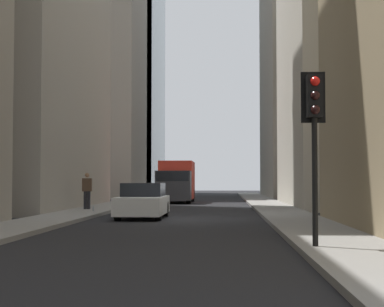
% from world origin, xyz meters
% --- Properties ---
extents(ground_plane, '(135.00, 135.00, 0.00)m').
position_xyz_m(ground_plane, '(0.00, 0.00, 0.00)').
color(ground_plane, black).
extents(sidewalk_right, '(90.00, 2.20, 0.14)m').
position_xyz_m(sidewalk_right, '(0.00, 4.50, 0.07)').
color(sidewalk_right, gray).
rests_on(sidewalk_right, ground_plane).
extents(sidewalk_left, '(90.00, 2.20, 0.14)m').
position_xyz_m(sidewalk_left, '(0.00, -4.50, 0.07)').
color(sidewalk_left, gray).
rests_on(sidewalk_left, ground_plane).
extents(building_left_far, '(16.67, 10.00, 23.04)m').
position_xyz_m(building_left_far, '(30.66, -10.60, 11.52)').
color(building_left_far, '#A8A091').
rests_on(building_left_far, ground_plane).
extents(building_left_midfar, '(13.98, 10.50, 18.22)m').
position_xyz_m(building_left_midfar, '(11.96, -10.59, 9.12)').
color(building_left_midfar, beige).
rests_on(building_left_midfar, ground_plane).
extents(building_right_far, '(13.86, 10.00, 22.63)m').
position_xyz_m(building_right_far, '(31.75, 10.60, 11.31)').
color(building_right_far, gray).
rests_on(building_right_far, ground_plane).
extents(delivery_truck, '(6.46, 2.25, 2.84)m').
position_xyz_m(delivery_truck, '(17.84, 1.40, 1.46)').
color(delivery_truck, red).
rests_on(delivery_truck, ground_plane).
extents(sedan_white, '(4.30, 1.78, 1.42)m').
position_xyz_m(sedan_white, '(0.50, 1.40, 0.66)').
color(sedan_white, silver).
rests_on(sedan_white, ground_plane).
extents(traffic_light_foreground, '(0.43, 0.52, 3.72)m').
position_xyz_m(traffic_light_foreground, '(-10.96, -3.77, 2.87)').
color(traffic_light_foreground, black).
rests_on(traffic_light_foreground, sidewalk_left).
extents(pedestrian, '(0.26, 0.44, 1.74)m').
position_xyz_m(pedestrian, '(5.27, 4.76, 1.09)').
color(pedestrian, black).
rests_on(pedestrian, sidewalk_right).
extents(discarded_bottle, '(0.07, 0.07, 0.27)m').
position_xyz_m(discarded_bottle, '(3.01, 3.96, 0.25)').
color(discarded_bottle, '#999EA3').
rests_on(discarded_bottle, sidewalk_right).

